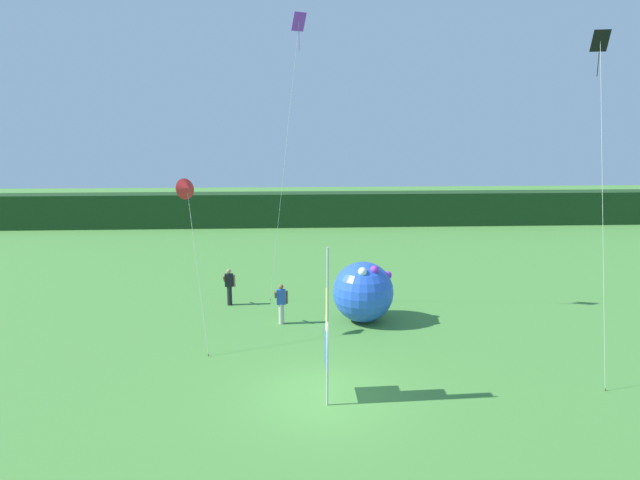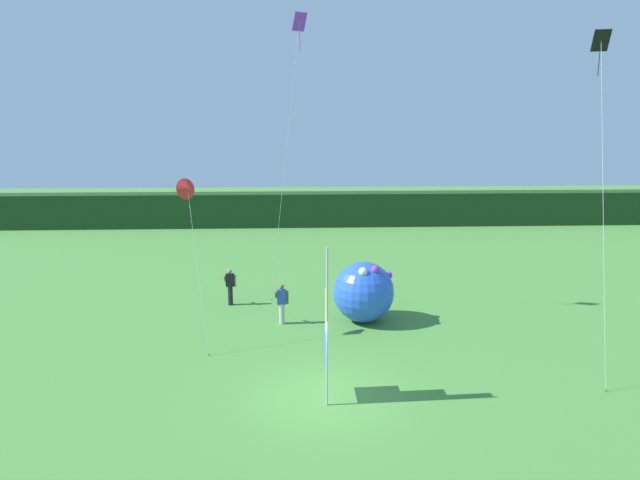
{
  "view_description": "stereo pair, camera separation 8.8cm",
  "coord_description": "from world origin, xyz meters",
  "px_view_note": "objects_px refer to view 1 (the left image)",
  "views": [
    {
      "loc": [
        -1.01,
        -14.95,
        7.71
      ],
      "look_at": [
        -0.07,
        2.31,
        4.23
      ],
      "focal_mm": 30.89,
      "sensor_mm": 36.0,
      "label": 1
    },
    {
      "loc": [
        -0.92,
        -14.96,
        7.71
      ],
      "look_at": [
        -0.07,
        2.31,
        4.23
      ],
      "focal_mm": 30.89,
      "sensor_mm": 36.0,
      "label": 2
    }
  ],
  "objects_px": {
    "banner_flag": "(327,328)",
    "person_near_banner": "(229,286)",
    "kite_purple_diamond_0": "(296,54)",
    "kite_black_diamond_2": "(601,76)",
    "inflatable_balloon": "(363,292)",
    "person_mid_field": "(281,303)",
    "kite_red_delta_1": "(187,189)"
  },
  "relations": [
    {
      "from": "banner_flag",
      "to": "person_near_banner",
      "type": "xyz_separation_m",
      "value": [
        -3.74,
        9.05,
        -1.32
      ]
    },
    {
      "from": "kite_purple_diamond_0",
      "to": "kite_black_diamond_2",
      "type": "bearing_deg",
      "value": -33.22
    },
    {
      "from": "inflatable_balloon",
      "to": "person_mid_field",
      "type": "bearing_deg",
      "value": -177.8
    },
    {
      "from": "person_near_banner",
      "to": "kite_black_diamond_2",
      "type": "distance_m",
      "value": 16.35
    },
    {
      "from": "kite_red_delta_1",
      "to": "kite_black_diamond_2",
      "type": "distance_m",
      "value": 13.87
    },
    {
      "from": "person_near_banner",
      "to": "kite_black_diamond_2",
      "type": "xyz_separation_m",
      "value": [
        12.14,
        -7.03,
        8.4
      ]
    },
    {
      "from": "person_mid_field",
      "to": "kite_purple_diamond_0",
      "type": "distance_m",
      "value": 9.89
    },
    {
      "from": "kite_purple_diamond_0",
      "to": "kite_red_delta_1",
      "type": "xyz_separation_m",
      "value": [
        -3.93,
        -2.97,
        -5.0
      ]
    },
    {
      "from": "banner_flag",
      "to": "kite_purple_diamond_0",
      "type": "height_order",
      "value": "kite_purple_diamond_0"
    },
    {
      "from": "person_near_banner",
      "to": "kite_red_delta_1",
      "type": "bearing_deg",
      "value": -102.62
    },
    {
      "from": "banner_flag",
      "to": "kite_purple_diamond_0",
      "type": "relative_size",
      "value": 0.38
    },
    {
      "from": "banner_flag",
      "to": "person_near_banner",
      "type": "bearing_deg",
      "value": 112.47
    },
    {
      "from": "inflatable_balloon",
      "to": "kite_black_diamond_2",
      "type": "height_order",
      "value": "kite_black_diamond_2"
    },
    {
      "from": "person_near_banner",
      "to": "kite_black_diamond_2",
      "type": "height_order",
      "value": "kite_black_diamond_2"
    },
    {
      "from": "inflatable_balloon",
      "to": "kite_black_diamond_2",
      "type": "xyz_separation_m",
      "value": [
        6.47,
        -4.6,
        8.04
      ]
    },
    {
      "from": "banner_flag",
      "to": "kite_red_delta_1",
      "type": "relative_size",
      "value": 0.76
    },
    {
      "from": "kite_red_delta_1",
      "to": "inflatable_balloon",
      "type": "bearing_deg",
      "value": 13.76
    },
    {
      "from": "kite_purple_diamond_0",
      "to": "person_mid_field",
      "type": "bearing_deg",
      "value": -114.48
    },
    {
      "from": "kite_purple_diamond_0",
      "to": "inflatable_balloon",
      "type": "bearing_deg",
      "value": -27.3
    },
    {
      "from": "banner_flag",
      "to": "kite_red_delta_1",
      "type": "distance_m",
      "value": 7.64
    },
    {
      "from": "kite_red_delta_1",
      "to": "kite_black_diamond_2",
      "type": "bearing_deg",
      "value": -12.93
    },
    {
      "from": "banner_flag",
      "to": "kite_red_delta_1",
      "type": "height_order",
      "value": "kite_red_delta_1"
    },
    {
      "from": "person_near_banner",
      "to": "kite_black_diamond_2",
      "type": "bearing_deg",
      "value": -30.08
    },
    {
      "from": "banner_flag",
      "to": "kite_purple_diamond_0",
      "type": "xyz_separation_m",
      "value": [
        -0.72,
        7.98,
        8.42
      ]
    },
    {
      "from": "inflatable_balloon",
      "to": "kite_red_delta_1",
      "type": "xyz_separation_m",
      "value": [
        -6.57,
        -1.61,
        4.39
      ]
    },
    {
      "from": "banner_flag",
      "to": "person_mid_field",
      "type": "xyz_separation_m",
      "value": [
        -1.4,
        6.49,
        -1.33
      ]
    },
    {
      "from": "person_mid_field",
      "to": "banner_flag",
      "type": "bearing_deg",
      "value": -77.87
    },
    {
      "from": "banner_flag",
      "to": "kite_black_diamond_2",
      "type": "distance_m",
      "value": 11.16
    },
    {
      "from": "kite_purple_diamond_0",
      "to": "kite_red_delta_1",
      "type": "bearing_deg",
      "value": -142.9
    },
    {
      "from": "person_mid_field",
      "to": "kite_red_delta_1",
      "type": "relative_size",
      "value": 0.27
    },
    {
      "from": "inflatable_balloon",
      "to": "kite_black_diamond_2",
      "type": "distance_m",
      "value": 11.3
    },
    {
      "from": "inflatable_balloon",
      "to": "kite_purple_diamond_0",
      "type": "distance_m",
      "value": 9.84
    }
  ]
}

